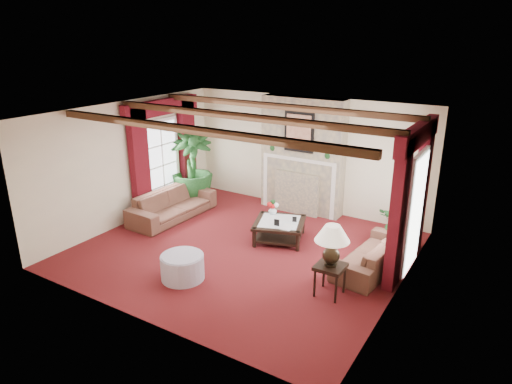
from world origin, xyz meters
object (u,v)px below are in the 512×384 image
Objects in this scene: ottoman at (183,267)px; potted_palm at (193,183)px; sofa_left at (172,200)px; sofa_right at (373,249)px; coffee_table at (279,231)px; side_table at (330,280)px.

potted_palm is at bearing 126.27° from ottoman.
ottoman is at bearing -133.32° from sofa_left.
sofa_right is 2.02m from coffee_table.
sofa_right is 1.99× the size of coffee_table.
potted_palm is at bearing 144.81° from coffee_table.
sofa_left is 2.22× the size of coffee_table.
potted_palm is 3.85m from ottoman.
ottoman is (2.27, -3.09, -0.29)m from potted_palm.
potted_palm reaches higher than side_table.
coffee_table is at bearing 73.48° from ottoman.
ottoman is (2.01, -2.04, -0.21)m from sofa_left.
coffee_table is 1.33× the size of ottoman.
potted_palm is at bearing -94.94° from sofa_right.
sofa_right is 2.64× the size of ottoman.
sofa_right is 3.40m from ottoman.
sofa_left is 2.87m from ottoman.
sofa_left is at bearing 165.38° from coffee_table.
coffee_table is at bearing 140.41° from side_table.
side_table is (1.70, -1.41, 0.06)m from coffee_table.
sofa_right is at bearing 76.39° from side_table.
sofa_right is at bearing -24.03° from coffee_table.
coffee_table is (2.68, 0.22, -0.22)m from sofa_left.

